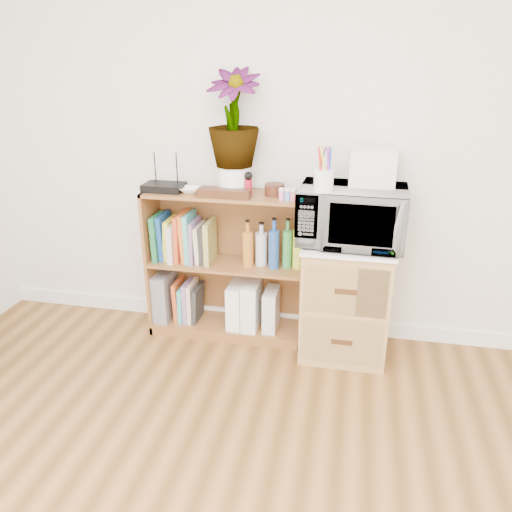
# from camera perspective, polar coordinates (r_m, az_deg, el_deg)

# --- Properties ---
(skirting_board) EXTENTS (4.00, 0.02, 0.10)m
(skirting_board) POSITION_cam_1_polar(r_m,az_deg,el_deg) (3.42, 3.18, -7.26)
(skirting_board) COLOR white
(skirting_board) RESTS_ON ground
(bookshelf) EXTENTS (1.00, 0.30, 0.95)m
(bookshelf) POSITION_cam_1_polar(r_m,az_deg,el_deg) (3.17, -3.32, -1.14)
(bookshelf) COLOR brown
(bookshelf) RESTS_ON ground
(wicker_unit) EXTENTS (0.50, 0.45, 0.70)m
(wicker_unit) POSITION_cam_1_polar(r_m,az_deg,el_deg) (3.06, 10.14, -4.92)
(wicker_unit) COLOR #9E7542
(wicker_unit) RESTS_ON ground
(microwave) EXTENTS (0.60, 0.42, 0.32)m
(microwave) POSITION_cam_1_polar(r_m,az_deg,el_deg) (2.85, 10.85, 4.57)
(microwave) COLOR silver
(microwave) RESTS_ON wicker_unit
(pen_cup) EXTENTS (0.10, 0.10, 0.12)m
(pen_cup) POSITION_cam_1_polar(r_m,az_deg,el_deg) (2.68, 7.73, 8.54)
(pen_cup) COLOR white
(pen_cup) RESTS_ON microwave
(small_appliance) EXTENTS (0.25, 0.21, 0.20)m
(small_appliance) POSITION_cam_1_polar(r_m,az_deg,el_deg) (2.87, 13.18, 9.85)
(small_appliance) COLOR silver
(small_appliance) RESTS_ON microwave
(router) EXTENTS (0.24, 0.17, 0.04)m
(router) POSITION_cam_1_polar(r_m,az_deg,el_deg) (3.11, -10.46, 7.75)
(router) COLOR black
(router) RESTS_ON bookshelf
(white_bowl) EXTENTS (0.13, 0.13, 0.03)m
(white_bowl) POSITION_cam_1_polar(r_m,az_deg,el_deg) (3.04, -7.47, 7.50)
(white_bowl) COLOR white
(white_bowl) RESTS_ON bookshelf
(plant_pot) EXTENTS (0.19, 0.19, 0.16)m
(plant_pot) POSITION_cam_1_polar(r_m,az_deg,el_deg) (3.00, -2.49, 8.74)
(plant_pot) COLOR white
(plant_pot) RESTS_ON bookshelf
(potted_plant) EXTENTS (0.31, 0.31, 0.55)m
(potted_plant) POSITION_cam_1_polar(r_m,az_deg,el_deg) (2.94, -2.61, 15.46)
(potted_plant) COLOR #327D36
(potted_plant) RESTS_ON plant_pot
(trinket_box) EXTENTS (0.31, 0.08, 0.05)m
(trinket_box) POSITION_cam_1_polar(r_m,az_deg,el_deg) (2.91, -3.69, 7.16)
(trinket_box) COLOR #341E0E
(trinket_box) RESTS_ON bookshelf
(kokeshi_doll) EXTENTS (0.04, 0.04, 0.10)m
(kokeshi_doll) POSITION_cam_1_polar(r_m,az_deg,el_deg) (2.93, -0.87, 7.80)
(kokeshi_doll) COLOR maroon
(kokeshi_doll) RESTS_ON bookshelf
(wooden_bowl) EXTENTS (0.12, 0.12, 0.07)m
(wooden_bowl) POSITION_cam_1_polar(r_m,az_deg,el_deg) (2.95, 2.12, 7.60)
(wooden_bowl) COLOR #35180E
(wooden_bowl) RESTS_ON bookshelf
(paint_jars) EXTENTS (0.11, 0.04, 0.06)m
(paint_jars) POSITION_cam_1_polar(r_m,az_deg,el_deg) (2.84, 3.58, 6.91)
(paint_jars) COLOR pink
(paint_jars) RESTS_ON bookshelf
(file_box) EXTENTS (0.10, 0.25, 0.32)m
(file_box) POSITION_cam_1_polar(r_m,az_deg,el_deg) (3.40, -10.32, -4.36)
(file_box) COLOR slate
(file_box) RESTS_ON bookshelf
(magazine_holder_left) EXTENTS (0.09, 0.23, 0.29)m
(magazine_holder_left) POSITION_cam_1_polar(r_m,az_deg,el_deg) (3.26, -2.23, -5.51)
(magazine_holder_left) COLOR white
(magazine_holder_left) RESTS_ON bookshelf
(magazine_holder_mid) EXTENTS (0.10, 0.25, 0.31)m
(magazine_holder_mid) POSITION_cam_1_polar(r_m,az_deg,el_deg) (3.23, -0.49, -5.52)
(magazine_holder_mid) COLOR white
(magazine_holder_mid) RESTS_ON bookshelf
(magazine_holder_right) EXTENTS (0.08, 0.21, 0.27)m
(magazine_holder_right) POSITION_cam_1_polar(r_m,az_deg,el_deg) (3.22, 1.75, -6.07)
(magazine_holder_right) COLOR silver
(magazine_holder_right) RESTS_ON bookshelf
(cookbooks) EXTENTS (0.38, 0.20, 0.31)m
(cookbooks) POSITION_cam_1_polar(r_m,az_deg,el_deg) (3.19, -8.21, 1.96)
(cookbooks) COLOR #1B673A
(cookbooks) RESTS_ON bookshelf
(liquor_bottles) EXTENTS (0.46, 0.07, 0.32)m
(liquor_bottles) POSITION_cam_1_polar(r_m,az_deg,el_deg) (3.04, 2.96, 1.37)
(liquor_bottles) COLOR #BC6C23
(liquor_bottles) RESTS_ON bookshelf
(lower_books) EXTENTS (0.17, 0.19, 0.27)m
(lower_books) POSITION_cam_1_polar(r_m,az_deg,el_deg) (3.36, -7.73, -5.11)
(lower_books) COLOR #C24C22
(lower_books) RESTS_ON bookshelf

